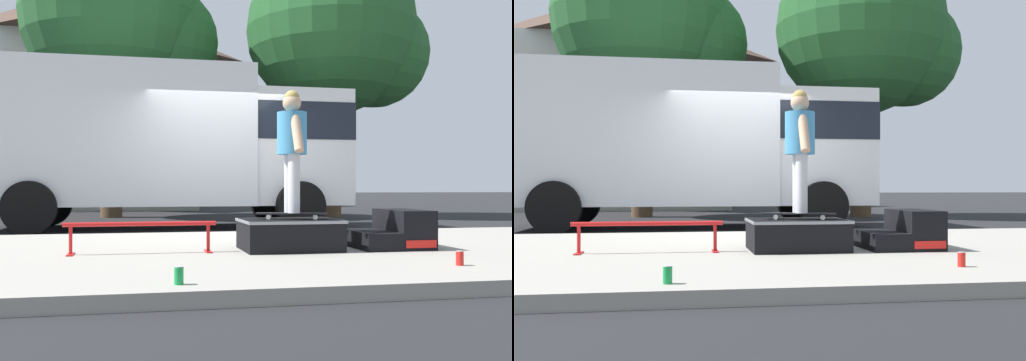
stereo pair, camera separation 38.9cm
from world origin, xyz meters
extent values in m
plane|color=black|center=(0.00, 0.00, 0.00)|extent=(140.00, 140.00, 0.00)
cube|color=gray|center=(0.00, -3.00, 0.06)|extent=(50.00, 5.00, 0.12)
cube|color=black|center=(0.18, -3.20, 0.28)|extent=(1.02, 0.80, 0.33)
cube|color=gray|center=(0.18, -3.20, 0.43)|extent=(1.04, 0.82, 0.03)
cube|color=black|center=(1.11, -3.20, 0.21)|extent=(0.39, 0.84, 0.19)
cube|color=black|center=(1.50, -3.20, 0.33)|extent=(0.39, 0.84, 0.42)
cube|color=red|center=(1.50, -3.62, 0.20)|extent=(0.35, 0.01, 0.08)
cylinder|color=red|center=(-1.39, -3.22, 0.42)|extent=(1.54, 0.04, 0.04)
cylinder|color=red|center=(-2.08, -3.22, 0.27)|extent=(0.04, 0.04, 0.30)
cube|color=red|center=(-2.08, -3.22, 0.13)|extent=(0.06, 0.28, 0.01)
cylinder|color=red|center=(-0.70, -3.22, 0.27)|extent=(0.04, 0.04, 0.30)
cube|color=red|center=(-0.70, -3.22, 0.13)|extent=(0.06, 0.28, 0.01)
cube|color=black|center=(0.22, -3.17, 0.51)|extent=(0.80, 0.42, 0.02)
cylinder|color=silver|center=(0.48, -3.16, 0.47)|extent=(0.06, 0.04, 0.05)
cylinder|color=silver|center=(0.43, -3.33, 0.47)|extent=(0.06, 0.04, 0.05)
cylinder|color=silver|center=(0.00, -3.02, 0.47)|extent=(0.06, 0.04, 0.05)
cylinder|color=silver|center=(-0.05, -3.19, 0.47)|extent=(0.06, 0.04, 0.05)
cylinder|color=silver|center=(0.22, -3.09, 0.83)|extent=(0.13, 0.13, 0.63)
cylinder|color=silver|center=(0.22, -3.25, 0.83)|extent=(0.13, 0.13, 0.63)
cylinder|color=#3F8CBF|center=(0.22, -3.17, 1.38)|extent=(0.32, 0.32, 0.46)
cylinder|color=tan|center=(0.22, -2.97, 1.37)|extent=(0.10, 0.28, 0.44)
cylinder|color=tan|center=(0.22, -3.38, 1.37)|extent=(0.10, 0.28, 0.44)
sphere|color=tan|center=(0.22, -3.17, 1.71)|extent=(0.20, 0.20, 0.20)
sphere|color=tan|center=(0.22, -3.17, 1.76)|extent=(0.17, 0.17, 0.17)
cylinder|color=red|center=(1.29, -4.71, 0.18)|extent=(0.07, 0.07, 0.12)
cylinder|color=silver|center=(1.29, -4.71, 0.24)|extent=(0.06, 0.06, 0.00)
cylinder|color=#198C3F|center=(-1.15, -5.21, 0.18)|extent=(0.07, 0.07, 0.12)
cylinder|color=silver|center=(-1.15, -5.21, 0.24)|extent=(0.06, 0.06, 0.00)
cube|color=silver|center=(-1.78, 2.20, 1.75)|extent=(5.00, 2.35, 2.60)
cube|color=white|center=(1.67, 2.20, 1.55)|extent=(1.90, 2.16, 2.20)
cube|color=black|center=(1.67, 2.20, 2.03)|extent=(1.92, 2.19, 0.70)
cylinder|color=black|center=(1.52, 3.38, 0.45)|extent=(0.90, 0.28, 0.90)
cylinder|color=black|center=(1.52, 1.03, 0.45)|extent=(0.90, 0.28, 0.90)
cylinder|color=black|center=(-3.17, 3.38, 0.45)|extent=(0.90, 0.28, 0.90)
cylinder|color=black|center=(-3.17, 1.03, 0.45)|extent=(0.90, 0.28, 0.90)
cylinder|color=brown|center=(3.71, 5.71, 1.77)|extent=(0.56, 0.56, 3.54)
sphere|color=#235628|center=(3.71, 5.71, 5.02)|extent=(4.56, 4.56, 4.56)
sphere|color=#235628|center=(4.97, 5.71, 4.45)|extent=(2.96, 2.96, 2.96)
cylinder|color=brown|center=(-2.05, 6.44, 1.85)|extent=(0.56, 0.56, 3.71)
sphere|color=#235628|center=(-2.05, 6.44, 5.22)|extent=(4.67, 4.67, 4.67)
sphere|color=#235628|center=(-0.76, 6.44, 4.64)|extent=(3.04, 3.04, 3.04)
cube|color=silver|center=(-3.83, 14.50, 3.00)|extent=(9.00, 7.50, 6.00)
cube|color=#B2ADA3|center=(-3.83, 10.50, 1.40)|extent=(9.00, 0.50, 2.80)
pyramid|color=#473328|center=(-3.83, 14.50, 7.20)|extent=(9.54, 7.95, 2.40)
camera|label=1|loc=(-1.45, -9.30, 0.80)|focal=41.14mm
camera|label=2|loc=(-1.07, -9.37, 0.80)|focal=41.14mm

